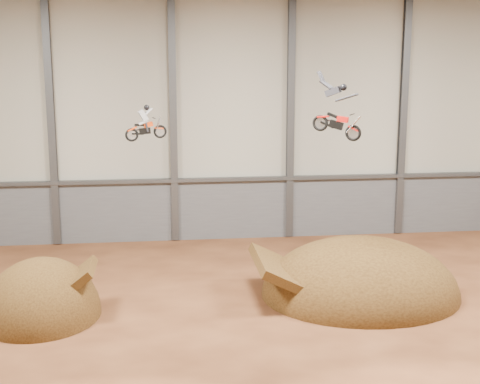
# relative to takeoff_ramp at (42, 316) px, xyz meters

# --- Properties ---
(floor) EXTENTS (40.00, 40.00, 0.00)m
(floor) POSITION_rel_takeoff_ramp_xyz_m (9.09, -3.91, 0.00)
(floor) COLOR #4C2614
(floor) RESTS_ON ground
(back_wall) EXTENTS (40.00, 0.10, 14.00)m
(back_wall) POSITION_rel_takeoff_ramp_xyz_m (9.09, 11.09, 7.00)
(back_wall) COLOR beige
(back_wall) RESTS_ON ground
(lower_band_back) EXTENTS (39.80, 0.18, 3.50)m
(lower_band_back) POSITION_rel_takeoff_ramp_xyz_m (9.09, 10.99, 1.75)
(lower_band_back) COLOR slate
(lower_band_back) RESTS_ON ground
(steel_rail) EXTENTS (39.80, 0.35, 0.20)m
(steel_rail) POSITION_rel_takeoff_ramp_xyz_m (9.09, 10.84, 3.55)
(steel_rail) COLOR #47494F
(steel_rail) RESTS_ON lower_band_back
(steel_column_1) EXTENTS (0.40, 0.36, 13.90)m
(steel_column_1) POSITION_rel_takeoff_ramp_xyz_m (-0.91, 10.89, 7.00)
(steel_column_1) COLOR #47494F
(steel_column_1) RESTS_ON ground
(steel_column_2) EXTENTS (0.40, 0.36, 13.90)m
(steel_column_2) POSITION_rel_takeoff_ramp_xyz_m (5.75, 10.89, 7.00)
(steel_column_2) COLOR #47494F
(steel_column_2) RESTS_ON ground
(steel_column_3) EXTENTS (0.40, 0.36, 13.90)m
(steel_column_3) POSITION_rel_takeoff_ramp_xyz_m (12.42, 10.89, 7.00)
(steel_column_3) COLOR #47494F
(steel_column_3) RESTS_ON ground
(steel_column_4) EXTENTS (0.40, 0.36, 13.90)m
(steel_column_4) POSITION_rel_takeoff_ramp_xyz_m (19.09, 10.89, 7.00)
(steel_column_4) COLOR #47494F
(steel_column_4) RESTS_ON ground
(takeoff_ramp) EXTENTS (4.81, 5.55, 4.81)m
(takeoff_ramp) POSITION_rel_takeoff_ramp_xyz_m (0.00, 0.00, 0.00)
(takeoff_ramp) COLOR #36210D
(takeoff_ramp) RESTS_ON ground
(landing_ramp) EXTENTS (8.86, 7.84, 5.11)m
(landing_ramp) POSITION_rel_takeoff_ramp_xyz_m (13.74, 0.88, 0.00)
(landing_ramp) COLOR #36210D
(landing_ramp) RESTS_ON ground
(fmx_rider_a) EXTENTS (2.05, 1.09, 1.79)m
(fmx_rider_a) POSITION_rel_takeoff_ramp_xyz_m (4.42, 2.70, 7.72)
(fmx_rider_a) COLOR #E9410E
(fmx_rider_b) EXTENTS (3.17, 2.27, 2.92)m
(fmx_rider_b) POSITION_rel_takeoff_ramp_xyz_m (11.99, -0.52, 8.51)
(fmx_rider_b) COLOR red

